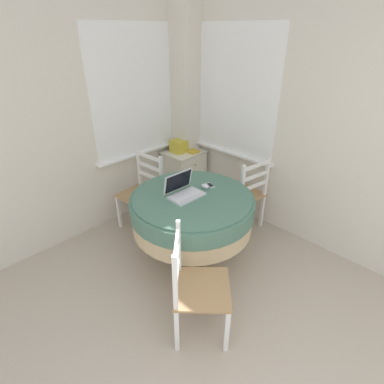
% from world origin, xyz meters
% --- Properties ---
extents(corner_room_shell, '(4.64, 5.05, 2.55)m').
position_xyz_m(corner_room_shell, '(1.43, 2.06, 1.28)').
color(corner_room_shell, beige).
rests_on(corner_room_shell, ground_plane).
extents(round_dining_table, '(1.18, 1.18, 0.75)m').
position_xyz_m(round_dining_table, '(1.26, 1.95, 0.59)').
color(round_dining_table, '#4C3D2D').
rests_on(round_dining_table, ground_plane).
extents(laptop, '(0.34, 0.26, 0.21)m').
position_xyz_m(laptop, '(1.21, 2.02, 0.79)').
color(laptop, silver).
rests_on(laptop, round_dining_table).
extents(computer_mouse, '(0.05, 0.08, 0.04)m').
position_xyz_m(computer_mouse, '(1.46, 1.97, 0.77)').
color(computer_mouse, white).
rests_on(computer_mouse, round_dining_table).
extents(cell_phone, '(0.08, 0.12, 0.01)m').
position_xyz_m(cell_phone, '(1.53, 1.97, 0.75)').
color(cell_phone, '#B2B7BC').
rests_on(cell_phone, round_dining_table).
extents(dining_chair_near_back_window, '(0.44, 0.46, 0.90)m').
position_xyz_m(dining_chair_near_back_window, '(1.29, 2.80, 0.44)').
color(dining_chair_near_back_window, '#A87F51').
rests_on(dining_chair_near_back_window, ground_plane).
extents(dining_chair_near_right_window, '(0.49, 0.47, 0.90)m').
position_xyz_m(dining_chair_near_right_window, '(2.09, 1.93, 0.44)').
color(dining_chair_near_right_window, '#A87F51').
rests_on(dining_chair_near_right_window, ground_plane).
extents(dining_chair_camera_near, '(0.60, 0.60, 0.90)m').
position_xyz_m(dining_chair_camera_near, '(0.68, 1.34, 0.44)').
color(dining_chair_camera_near, '#A87F51').
rests_on(dining_chair_camera_near, ground_plane).
extents(corner_cabinet, '(0.50, 0.43, 0.69)m').
position_xyz_m(corner_cabinet, '(2.11, 2.94, 0.35)').
color(corner_cabinet, silver).
rests_on(corner_cabinet, ground_plane).
extents(storage_box, '(0.17, 0.19, 0.16)m').
position_xyz_m(storage_box, '(2.05, 2.98, 0.77)').
color(storage_box, gold).
rests_on(storage_box, corner_cabinet).
extents(book_on_cabinet, '(0.14, 0.24, 0.02)m').
position_xyz_m(book_on_cabinet, '(2.17, 2.89, 0.71)').
color(book_on_cabinet, gold).
rests_on(book_on_cabinet, corner_cabinet).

